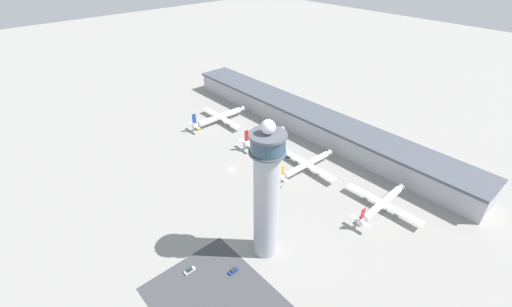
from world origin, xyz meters
TOP-DOWN VIEW (x-y plane):
  - ground_plane at (0.00, 0.00)m, footprint 1000.00×1000.00m
  - terminal_building at (0.00, 70.00)m, footprint 225.58×25.00m
  - control_tower at (56.81, -25.85)m, footprint 13.68×13.68m
  - airplane_gate_alpha at (-52.40, 31.15)m, footprint 41.70×44.34m
  - airplane_gate_bravo at (-9.66, 35.83)m, footprint 31.82×32.51m
  - airplane_gate_charlie at (29.30, 32.13)m, footprint 39.50×41.79m
  - airplane_gate_delta at (76.31, 33.97)m, footprint 40.66×39.64m
  - service_truck_catering at (8.97, 15.74)m, footprint 7.25×2.75m
  - service_truck_fuel at (13.35, 35.26)m, footprint 6.34×6.68m
  - service_truck_baggage at (-55.41, 14.45)m, footprint 7.76×5.16m
  - car_yellow_taxi at (56.76, -43.49)m, footprint 1.78×4.28m
  - car_navy_sedan at (44.88, -56.54)m, footprint 1.74×4.66m

SIDE VIEW (x-z plane):
  - ground_plane at x=0.00m, z-range 0.00..0.00m
  - car_yellow_taxi at x=56.76m, z-range -0.16..1.20m
  - car_navy_sedan at x=44.88m, z-range -0.16..1.23m
  - service_truck_catering at x=8.97m, z-range -0.38..2.09m
  - service_truck_baggage at x=-55.41m, z-range -0.39..2.14m
  - service_truck_fuel at x=13.35m, z-range -0.42..2.32m
  - airplane_gate_charlie at x=29.30m, z-range -1.65..9.78m
  - airplane_gate_delta at x=76.31m, z-range -1.83..10.02m
  - airplane_gate_alpha at x=-52.40m, z-range -2.34..10.83m
  - airplane_gate_bravo at x=-9.66m, z-range -2.61..11.28m
  - terminal_building at x=0.00m, z-range 0.10..14.93m
  - control_tower at x=56.81m, z-range -0.16..62.28m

